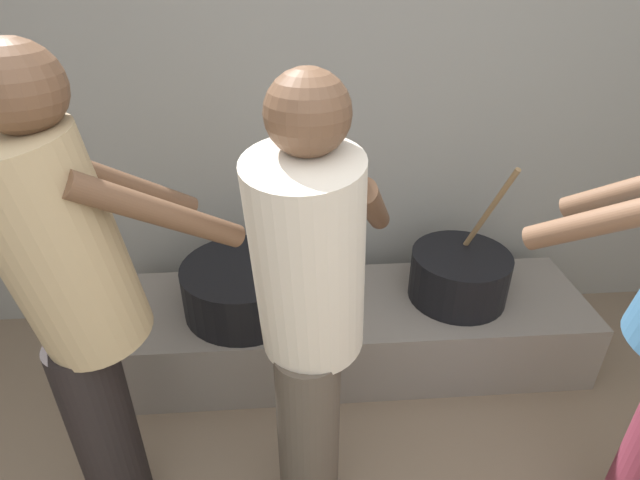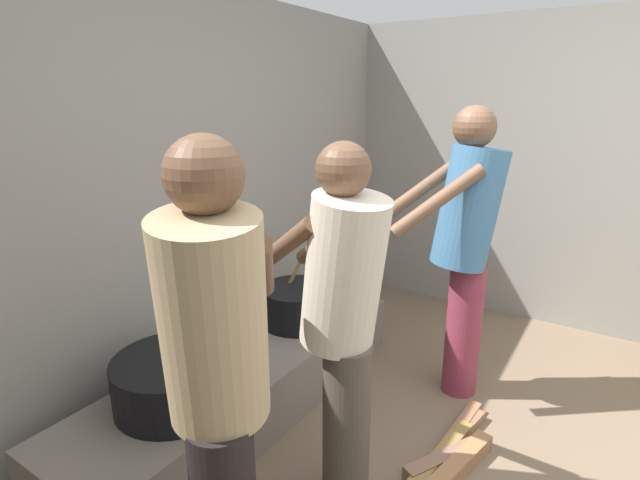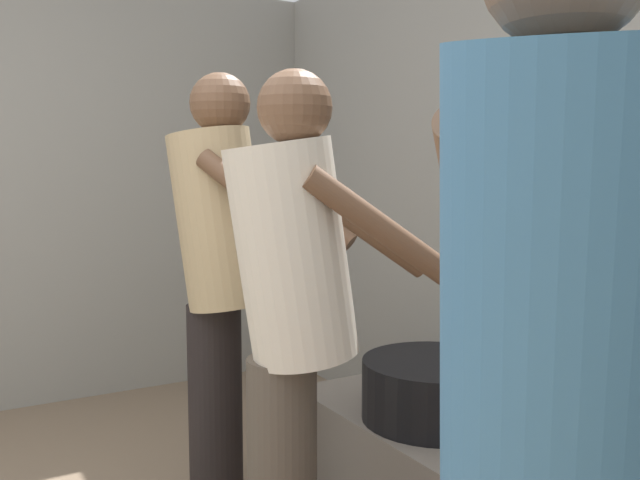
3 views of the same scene
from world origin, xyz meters
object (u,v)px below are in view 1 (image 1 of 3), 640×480
cooking_pot_secondary (245,287)px  cook_in_cream_shirt (310,311)px  cook_in_tan_shirt (78,300)px  cooking_pot_main (459,275)px

cooking_pot_secondary → cook_in_cream_shirt: cook_in_cream_shirt is taller
cook_in_tan_shirt → cook_in_cream_shirt: (0.64, -0.04, -0.04)m
cooking_pot_main → cook_in_cream_shirt: 1.12m
cook_in_tan_shirt → cook_in_cream_shirt: bearing=-3.9°
cook_in_tan_shirt → cook_in_cream_shirt: size_ratio=1.04×
cooking_pot_secondary → cook_in_tan_shirt: cook_in_tan_shirt is taller
cook_in_cream_shirt → cooking_pot_secondary: bearing=109.3°
cooking_pot_main → cooking_pot_secondary: bearing=-179.1°
cooking_pot_secondary → cook_in_cream_shirt: bearing=-70.7°
cook_in_cream_shirt → cook_in_tan_shirt: bearing=176.1°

